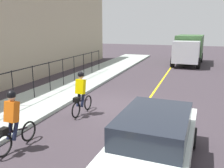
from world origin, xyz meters
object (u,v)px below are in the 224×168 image
object	(u,v)px
box_truck_background	(189,48)
patrol_sedan	(155,140)
cyclist_lead	(81,93)
cyclist_follow	(13,121)

from	to	relation	value
box_truck_background	patrol_sedan	bearing A→B (deg)	2.82
cyclist_lead	patrol_sedan	xyz separation A→B (m)	(-3.03, -3.57, -0.09)
patrol_sedan	cyclist_follow	bearing A→B (deg)	96.80
cyclist_follow	box_truck_background	world-z (taller)	box_truck_background
box_truck_background	cyclist_lead	bearing A→B (deg)	-9.63
cyclist_follow	box_truck_background	size ratio (longest dim) A/B	0.27
cyclist_follow	box_truck_background	bearing A→B (deg)	-9.78
cyclist_lead	patrol_sedan	world-z (taller)	cyclist_lead
cyclist_follow	cyclist_lead	bearing A→B (deg)	-6.66
cyclist_lead	cyclist_follow	world-z (taller)	same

